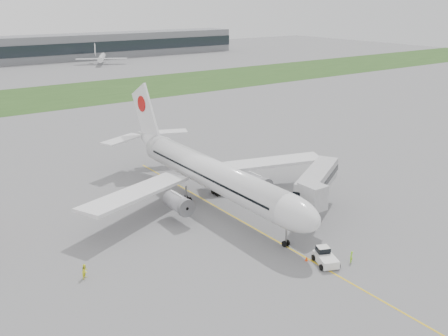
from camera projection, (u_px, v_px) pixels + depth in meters
ground at (225, 212)px, 82.89m from camera, size 600.00×600.00×0.00m
apron_markings at (243, 222)px, 79.03m from camera, size 70.00×70.00×0.04m
grass_strip at (27, 99)px, 175.39m from camera, size 600.00×50.00×0.02m
airliner at (208, 172)px, 84.82m from camera, size 48.13×53.95×17.88m
pushback_tug at (325, 257)px, 66.51m from camera, size 3.80×4.51×2.03m
jet_bridge at (316, 183)px, 79.68m from camera, size 15.44×12.04×7.71m
safety_cone_left at (307, 259)px, 67.31m from camera, size 0.44×0.44×0.61m
safety_cone_right at (324, 263)px, 66.10m from camera, size 0.42×0.42×0.57m
ground_crew_near at (351, 257)px, 66.71m from camera, size 0.71×0.65×1.64m
ground_crew_far at (85, 271)px, 62.93m from camera, size 1.19×1.17×1.94m
distant_aircraft_right at (102, 64)px, 268.14m from camera, size 34.37×32.91×10.23m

